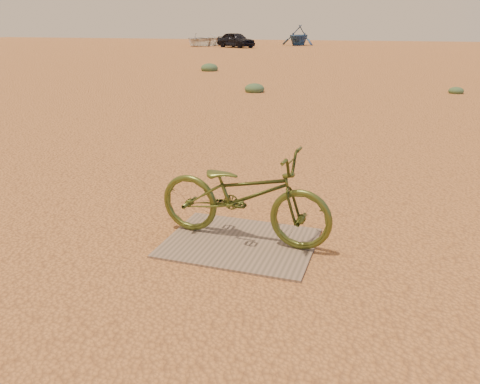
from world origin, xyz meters
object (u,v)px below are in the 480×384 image
(plywood_board, at_px, (240,243))
(boat_far_left, at_px, (299,35))
(boat_near_left, at_px, (203,39))
(bicycle, at_px, (243,195))
(car, at_px, (236,40))

(plywood_board, bearing_deg, boat_far_left, 100.88)
(boat_near_left, relative_size, boat_far_left, 1.56)
(bicycle, height_order, boat_far_left, boat_far_left)
(car, bearing_deg, plywood_board, -132.07)
(bicycle, xyz_separation_m, boat_far_left, (-8.44, 43.78, 0.50))
(boat_near_left, distance_m, boat_far_left, 9.36)
(plywood_board, relative_size, boat_far_left, 0.38)
(boat_near_left, height_order, boat_far_left, boat_far_left)
(car, bearing_deg, boat_far_left, -6.35)
(boat_near_left, bearing_deg, bicycle, -65.80)
(car, relative_size, boat_far_left, 1.05)
(boat_far_left, bearing_deg, boat_near_left, -146.12)
(plywood_board, distance_m, bicycle, 0.46)
(car, bearing_deg, bicycle, -132.02)
(boat_near_left, xyz_separation_m, boat_far_left, (8.57, 3.76, 0.37))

